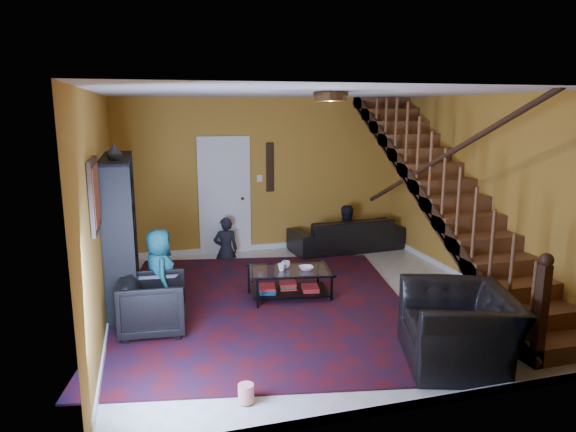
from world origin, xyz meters
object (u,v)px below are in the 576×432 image
object	(u,v)px
coffee_table	(289,282)
sofa	(346,234)
armchair_right	(458,328)
bookshelf	(122,234)
armchair_left	(154,305)

from	to	relation	value
coffee_table	sofa	bearing A→B (deg)	51.36
sofa	armchair_right	size ratio (longest dim) A/B	1.75
bookshelf	armchair_left	distance (m)	1.29
bookshelf	sofa	bearing A→B (deg)	23.53
bookshelf	sofa	distance (m)	4.31
sofa	coffee_table	xyz separation A→B (m)	(-1.71, -2.13, -0.07)
sofa	coffee_table	size ratio (longest dim) A/B	1.75
armchair_right	sofa	bearing A→B (deg)	-168.73
armchair_right	armchair_left	bearing A→B (deg)	-99.99
sofa	armchair_left	xyz separation A→B (m)	(-3.55, -2.78, 0.04)
bookshelf	coffee_table	xyz separation A→B (m)	(2.20, -0.43, -0.73)
coffee_table	armchair_left	bearing A→B (deg)	-160.77
armchair_right	coffee_table	size ratio (longest dim) A/B	1.00
sofa	armchair_right	xyz separation A→B (m)	(-0.53, -4.39, 0.08)
armchair_left	armchair_right	size ratio (longest dim) A/B	0.64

